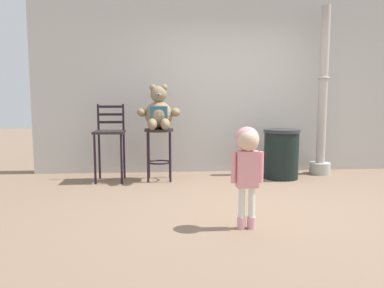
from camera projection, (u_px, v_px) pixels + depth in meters
name	position (u px, v px, depth m)	size (l,w,h in m)	color
ground_plane	(258.00, 204.00, 4.20)	(24.00, 24.00, 0.00)	#816752
building_wall	(227.00, 75.00, 6.15)	(6.29, 0.30, 3.19)	beige
bar_stool_with_teddy	(159.00, 143.00, 5.43)	(0.43, 0.43, 0.76)	#282223
teddy_bear	(159.00, 113.00, 5.35)	(0.62, 0.56, 0.64)	#847052
child_walking	(247.00, 155.00, 3.34)	(0.30, 0.24, 0.94)	pink
trash_bin	(281.00, 154.00, 5.58)	(0.54, 0.54, 0.75)	black
lamppost	(322.00, 110.00, 5.85)	(0.33, 0.33, 2.63)	#B0B0A7
bar_chair_empty	(110.00, 136.00, 5.37)	(0.43, 0.43, 1.12)	#282223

